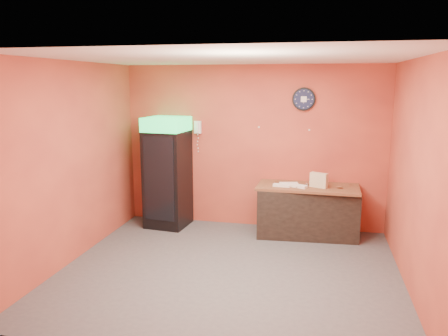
# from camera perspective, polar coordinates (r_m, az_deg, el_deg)

# --- Properties ---
(floor) EXTENTS (4.50, 4.50, 0.00)m
(floor) POSITION_cam_1_polar(r_m,az_deg,el_deg) (6.07, 0.72, -13.23)
(floor) COLOR #47474C
(floor) RESTS_ON ground
(back_wall) EXTENTS (4.50, 0.02, 2.80)m
(back_wall) POSITION_cam_1_polar(r_m,az_deg,el_deg) (7.58, 3.79, 2.75)
(back_wall) COLOR #D0563A
(back_wall) RESTS_ON floor
(left_wall) EXTENTS (0.02, 4.00, 2.80)m
(left_wall) POSITION_cam_1_polar(r_m,az_deg,el_deg) (6.47, -19.17, 0.68)
(left_wall) COLOR #D0563A
(left_wall) RESTS_ON floor
(right_wall) EXTENTS (0.02, 4.00, 2.80)m
(right_wall) POSITION_cam_1_polar(r_m,az_deg,el_deg) (5.65, 23.73, -1.11)
(right_wall) COLOR #D0563A
(right_wall) RESTS_ON floor
(ceiling) EXTENTS (4.50, 4.00, 0.02)m
(ceiling) POSITION_cam_1_polar(r_m,az_deg,el_deg) (5.54, 0.79, 14.19)
(ceiling) COLOR white
(ceiling) RESTS_ON back_wall
(beverage_cooler) EXTENTS (0.74, 0.75, 1.92)m
(beverage_cooler) POSITION_cam_1_polar(r_m,az_deg,el_deg) (7.64, -7.45, -0.78)
(beverage_cooler) COLOR black
(beverage_cooler) RESTS_ON floor
(prep_counter) EXTENTS (1.65, 0.82, 0.80)m
(prep_counter) POSITION_cam_1_polar(r_m,az_deg,el_deg) (7.37, 10.80, -5.63)
(prep_counter) COLOR black
(prep_counter) RESTS_ON floor
(wall_clock) EXTENTS (0.38, 0.06, 0.38)m
(wall_clock) POSITION_cam_1_polar(r_m,az_deg,el_deg) (7.40, 10.38, 8.84)
(wall_clock) COLOR black
(wall_clock) RESTS_ON back_wall
(wall_phone) EXTENTS (0.12, 0.10, 0.22)m
(wall_phone) POSITION_cam_1_polar(r_m,az_deg,el_deg) (7.69, -3.45, 5.33)
(wall_phone) COLOR white
(wall_phone) RESTS_ON back_wall
(butcher_paper) EXTENTS (1.65, 0.83, 0.04)m
(butcher_paper) POSITION_cam_1_polar(r_m,az_deg,el_deg) (7.26, 10.92, -2.44)
(butcher_paper) COLOR brown
(butcher_paper) RESTS_ON prep_counter
(sub_roll_stack) EXTENTS (0.29, 0.20, 0.24)m
(sub_roll_stack) POSITION_cam_1_polar(r_m,az_deg,el_deg) (7.15, 12.28, -1.57)
(sub_roll_stack) COLOR beige
(sub_roll_stack) RESTS_ON butcher_paper
(wrapped_sandwich_left) EXTENTS (0.29, 0.14, 0.04)m
(wrapped_sandwich_left) POSITION_cam_1_polar(r_m,az_deg,el_deg) (7.13, 7.56, -2.26)
(wrapped_sandwich_left) COLOR white
(wrapped_sandwich_left) RESTS_ON butcher_paper
(wrapped_sandwich_mid) EXTENTS (0.32, 0.23, 0.04)m
(wrapped_sandwich_mid) POSITION_cam_1_polar(r_m,az_deg,el_deg) (7.11, 9.64, -2.34)
(wrapped_sandwich_mid) COLOR white
(wrapped_sandwich_mid) RESTS_ON butcher_paper
(wrapped_sandwich_right) EXTENTS (0.32, 0.18, 0.04)m
(wrapped_sandwich_right) POSITION_cam_1_polar(r_m,az_deg,el_deg) (7.23, 8.44, -2.08)
(wrapped_sandwich_right) COLOR white
(wrapped_sandwich_right) RESTS_ON butcher_paper
(kitchen_tool) EXTENTS (0.05, 0.05, 0.05)m
(kitchen_tool) POSITION_cam_1_polar(r_m,az_deg,el_deg) (7.24, 10.79, -2.10)
(kitchen_tool) COLOR silver
(kitchen_tool) RESTS_ON butcher_paper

